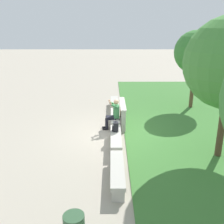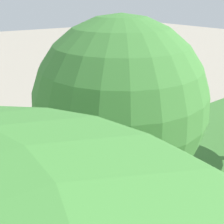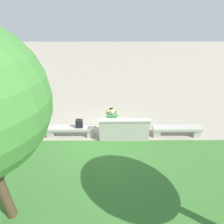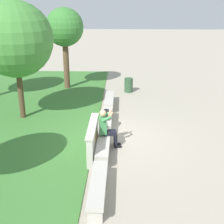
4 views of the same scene
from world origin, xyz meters
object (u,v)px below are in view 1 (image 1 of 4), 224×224
(backpack, at_px, (115,127))
(bench_far, at_px, (117,171))
(bench_near, at_px, (115,118))
(bench_mid, at_px, (116,139))
(tree_behind_wall, at_px, (196,52))
(person_photographer, at_px, (113,113))
(bench_main, at_px, (114,104))

(backpack, bearing_deg, bench_far, 0.26)
(bench_near, distance_m, bench_mid, 2.30)
(backpack, xyz_separation_m, tree_behind_wall, (-4.46, 4.23, 2.37))
(bench_near, bearing_deg, person_photographer, -8.47)
(bench_near, bearing_deg, bench_mid, 0.00)
(bench_main, distance_m, bench_mid, 4.61)
(bench_main, height_order, bench_near, same)
(bench_mid, xyz_separation_m, person_photographer, (-1.79, -0.08, 0.43))
(bench_near, bearing_deg, bench_far, 0.00)
(bench_far, bearing_deg, person_photographer, -178.93)
(bench_main, height_order, bench_mid, same)
(bench_near, xyz_separation_m, person_photographer, (0.52, -0.08, 0.43))
(bench_main, distance_m, person_photographer, 2.85)
(bench_near, relative_size, bench_far, 1.00)
(person_photographer, bearing_deg, backpack, 2.69)
(person_photographer, height_order, backpack, person_photographer)
(person_photographer, distance_m, backpack, 1.38)
(bench_mid, relative_size, bench_far, 1.00)
(bench_main, distance_m, bench_near, 2.30)
(bench_far, height_order, tree_behind_wall, tree_behind_wall)
(bench_main, relative_size, bench_far, 1.00)
(bench_mid, xyz_separation_m, tree_behind_wall, (-4.87, 4.22, 2.69))
(bench_mid, relative_size, person_photographer, 1.59)
(tree_behind_wall, bearing_deg, backpack, -43.51)
(tree_behind_wall, bearing_deg, bench_near, -58.70)
(bench_main, xyz_separation_m, tree_behind_wall, (-0.26, 4.22, 2.69))
(bench_main, relative_size, person_photographer, 1.59)
(bench_main, height_order, backpack, backpack)
(bench_mid, distance_m, bench_far, 2.30)
(bench_near, height_order, person_photographer, person_photographer)
(bench_far, xyz_separation_m, backpack, (-2.72, -0.01, 0.32))
(bench_main, xyz_separation_m, backpack, (4.20, -0.01, 0.32))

